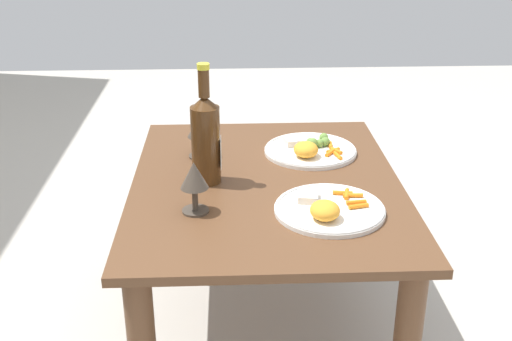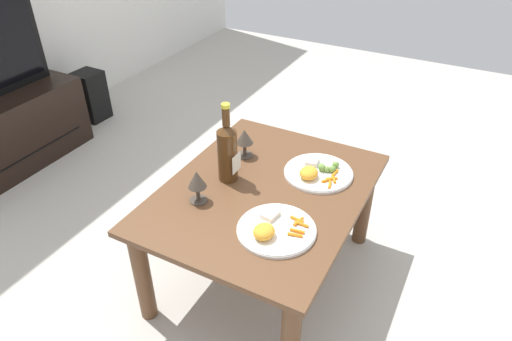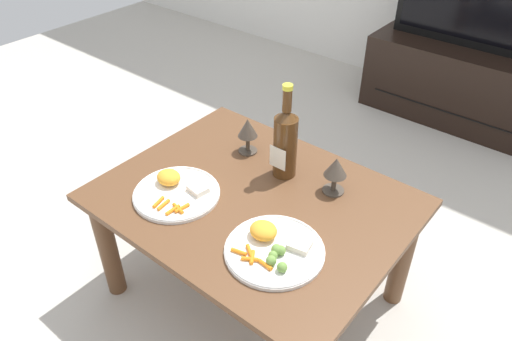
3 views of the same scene
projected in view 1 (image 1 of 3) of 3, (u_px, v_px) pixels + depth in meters
ground_plane at (265, 318)px, 2.07m from camera, size 6.40×6.40×0.00m
dining_table at (266, 208)px, 1.91m from camera, size 1.01×0.79×0.50m
wine_bottle at (206, 136)px, 1.81m from camera, size 0.08×0.09×0.35m
goblet_left at (194, 179)px, 1.65m from camera, size 0.07×0.07×0.14m
goblet_right at (200, 129)px, 2.00m from camera, size 0.08×0.08×0.14m
dinner_plate_left at (329, 208)px, 1.68m from camera, size 0.29×0.29×0.06m
dinner_plate_right at (310, 149)px, 2.06m from camera, size 0.30×0.30×0.06m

